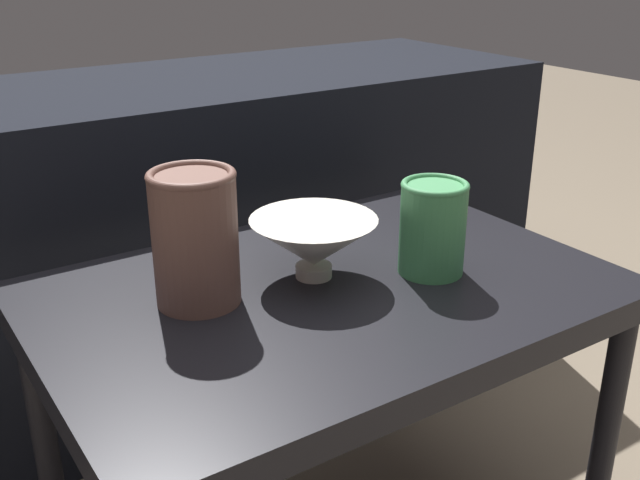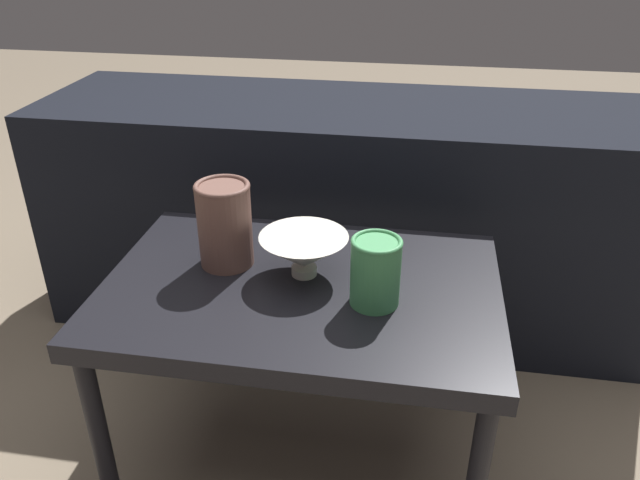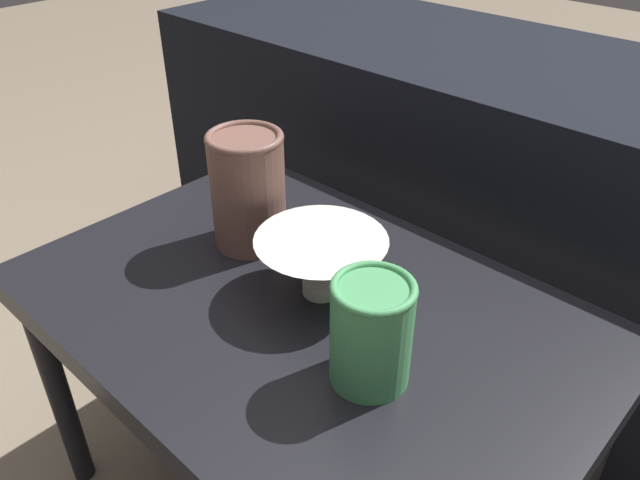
# 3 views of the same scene
# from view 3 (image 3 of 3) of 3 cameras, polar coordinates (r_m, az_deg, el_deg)

# --- Properties ---
(table) EXTENTS (0.77, 0.52, 0.46)m
(table) POSITION_cam_3_polar(r_m,az_deg,el_deg) (0.86, -1.45, -8.26)
(table) COLOR black
(table) RESTS_ON ground_plane
(couch_backdrop) EXTENTS (1.67, 0.50, 0.64)m
(couch_backdrop) POSITION_cam_3_polar(r_m,az_deg,el_deg) (1.35, 17.50, 2.05)
(couch_backdrop) COLOR black
(couch_backdrop) RESTS_ON ground_plane
(bowl) EXTENTS (0.18, 0.18, 0.09)m
(bowl) POSITION_cam_3_polar(r_m,az_deg,el_deg) (0.82, -0.14, -1.84)
(bowl) COLOR silver
(bowl) RESTS_ON table
(vase_textured_left) EXTENTS (0.11, 0.11, 0.18)m
(vase_textured_left) POSITION_cam_3_polar(r_m,az_deg,el_deg) (0.91, -6.61, 4.71)
(vase_textured_left) COLOR brown
(vase_textured_left) RESTS_ON table
(vase_colorful_right) EXTENTS (0.09, 0.09, 0.13)m
(vase_colorful_right) POSITION_cam_3_polar(r_m,az_deg,el_deg) (0.69, 4.71, -8.29)
(vase_colorful_right) COLOR #47995B
(vase_colorful_right) RESTS_ON table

